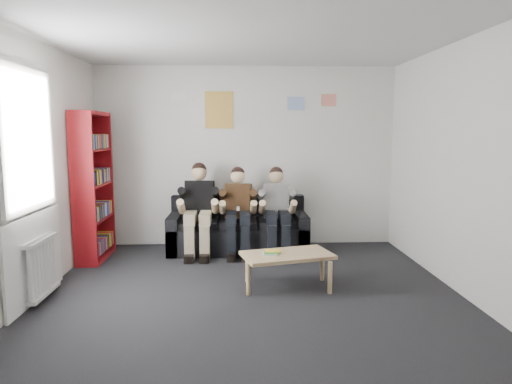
{
  "coord_description": "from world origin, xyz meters",
  "views": [
    {
      "loc": [
        -0.14,
        -4.44,
        1.74
      ],
      "look_at": [
        0.1,
        1.3,
        0.97
      ],
      "focal_mm": 32.0,
      "sensor_mm": 36.0,
      "label": 1
    }
  ],
  "objects_px": {
    "sofa": "(238,231)",
    "person_left": "(199,210)",
    "coffee_table": "(287,257)",
    "person_middle": "(238,211)",
    "bookshelf": "(94,186)",
    "person_right": "(277,211)"
  },
  "relations": [
    {
      "from": "bookshelf",
      "to": "person_right",
      "type": "xyz_separation_m",
      "value": [
        2.5,
        0.18,
        -0.39
      ]
    },
    {
      "from": "person_left",
      "to": "person_middle",
      "type": "height_order",
      "value": "person_left"
    },
    {
      "from": "bookshelf",
      "to": "person_left",
      "type": "bearing_deg",
      "value": 6.42
    },
    {
      "from": "sofa",
      "to": "person_middle",
      "type": "height_order",
      "value": "person_middle"
    },
    {
      "from": "coffee_table",
      "to": "person_middle",
      "type": "relative_size",
      "value": 0.79
    },
    {
      "from": "bookshelf",
      "to": "coffee_table",
      "type": "bearing_deg",
      "value": -28.09
    },
    {
      "from": "coffee_table",
      "to": "person_right",
      "type": "relative_size",
      "value": 0.79
    },
    {
      "from": "person_middle",
      "to": "coffee_table",
      "type": "bearing_deg",
      "value": -59.84
    },
    {
      "from": "bookshelf",
      "to": "coffee_table",
      "type": "height_order",
      "value": "bookshelf"
    },
    {
      "from": "person_left",
      "to": "person_middle",
      "type": "xyz_separation_m",
      "value": [
        0.56,
        0.0,
        -0.02
      ]
    },
    {
      "from": "coffee_table",
      "to": "person_left",
      "type": "bearing_deg",
      "value": 126.86
    },
    {
      "from": "sofa",
      "to": "coffee_table",
      "type": "bearing_deg",
      "value": -71.88
    },
    {
      "from": "sofa",
      "to": "person_left",
      "type": "xyz_separation_m",
      "value": [
        -0.56,
        -0.19,
        0.36
      ]
    },
    {
      "from": "person_left",
      "to": "person_right",
      "type": "height_order",
      "value": "person_left"
    },
    {
      "from": "bookshelf",
      "to": "sofa",
      "type": "bearing_deg",
      "value": 9.92
    },
    {
      "from": "sofa",
      "to": "person_left",
      "type": "relative_size",
      "value": 1.54
    },
    {
      "from": "bookshelf",
      "to": "coffee_table",
      "type": "xyz_separation_m",
      "value": [
        2.49,
        -1.29,
        -0.65
      ]
    },
    {
      "from": "coffee_table",
      "to": "sofa",
      "type": "bearing_deg",
      "value": 108.12
    },
    {
      "from": "person_middle",
      "to": "sofa",
      "type": "bearing_deg",
      "value": 99.89
    },
    {
      "from": "sofa",
      "to": "coffee_table",
      "type": "relative_size",
      "value": 2.04
    },
    {
      "from": "coffee_table",
      "to": "person_left",
      "type": "distance_m",
      "value": 1.85
    },
    {
      "from": "person_left",
      "to": "person_right",
      "type": "relative_size",
      "value": 1.05
    }
  ]
}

